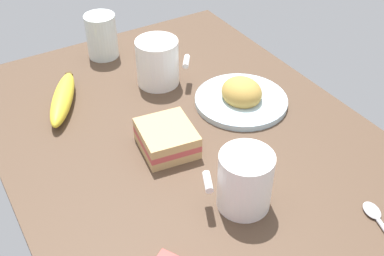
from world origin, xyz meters
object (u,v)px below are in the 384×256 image
object	(u,v)px
coffee_mug_milky	(158,62)
plate_of_food	(241,97)
banana	(63,99)
spoon	(380,223)
coffee_mug_black	(245,180)
sandwich_main	(167,138)
glass_of_milk	(102,37)

from	to	relation	value
coffee_mug_milky	plate_of_food	bearing A→B (deg)	34.56
banana	spoon	xyz separation A→B (cm)	(53.16, 30.22, -1.48)
coffee_mug_black	sandwich_main	world-z (taller)	coffee_mug_black
spoon	coffee_mug_black	bearing A→B (deg)	-133.04
plate_of_food	glass_of_milk	world-z (taller)	glass_of_milk
coffee_mug_milky	spoon	world-z (taller)	coffee_mug_milky
banana	spoon	size ratio (longest dim) A/B	1.38
plate_of_food	sandwich_main	distance (cm)	19.65
glass_of_milk	banana	world-z (taller)	glass_of_milk
coffee_mug_black	glass_of_milk	world-z (taller)	glass_of_milk
plate_of_food	spoon	world-z (taller)	plate_of_food
sandwich_main	glass_of_milk	world-z (taller)	glass_of_milk
glass_of_milk	coffee_mug_black	bearing A→B (deg)	0.62
plate_of_food	coffee_mug_black	xyz separation A→B (cm)	(21.99, -15.41, 3.47)
banana	sandwich_main	bearing A→B (deg)	28.04
coffee_mug_black	sandwich_main	bearing A→B (deg)	-168.03
sandwich_main	spoon	size ratio (longest dim) A/B	0.89
plate_of_food	spoon	xyz separation A→B (cm)	(36.03, -0.37, -1.17)
spoon	glass_of_milk	bearing A→B (deg)	-167.01
sandwich_main	spoon	bearing A→B (deg)	30.66
coffee_mug_black	glass_of_milk	distance (cm)	53.67
coffee_mug_milky	glass_of_milk	xyz separation A→B (cm)	(-16.46, -5.51, -0.41)
plate_of_food	spoon	bearing A→B (deg)	-0.59
coffee_mug_milky	banana	xyz separation A→B (cm)	(-1.92, -20.11, -3.15)
coffee_mug_black	glass_of_milk	xyz separation A→B (cm)	(-53.66, -0.58, -0.41)
coffee_mug_milky	spoon	distance (cm)	52.44
coffee_mug_black	banana	bearing A→B (deg)	-158.79
plate_of_food	banana	world-z (taller)	plate_of_food
coffee_mug_black	coffee_mug_milky	distance (cm)	37.53
sandwich_main	coffee_mug_black	bearing A→B (deg)	11.97
coffee_mug_black	glass_of_milk	size ratio (longest dim) A/B	1.07
spoon	coffee_mug_milky	bearing A→B (deg)	-168.84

